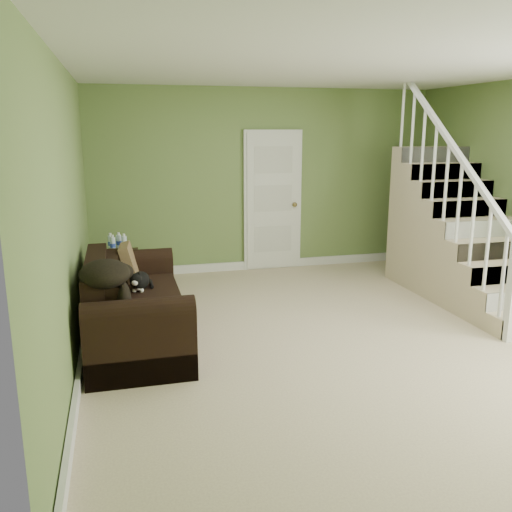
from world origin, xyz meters
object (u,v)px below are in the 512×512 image
side_table (121,272)px  banana (159,305)px  cat (140,281)px  sofa (131,310)px

side_table → banana: (0.32, -2.00, 0.19)m
cat → banana: cat is taller
sofa → cat: 0.33m
cat → banana: size_ratio=2.51×
sofa → banana: 0.51m
sofa → side_table: (-0.09, 1.58, -0.03)m
sofa → cat: sofa is taller
cat → banana: bearing=-63.3°
sofa → side_table: size_ratio=2.69×
sofa → side_table: bearing=93.2°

